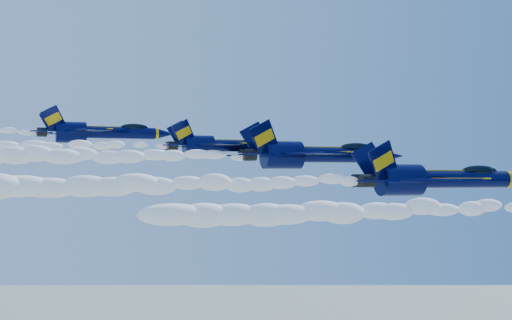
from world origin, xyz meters
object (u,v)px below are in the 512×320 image
object	(u,v)px
jet_second	(435,179)
jet_third	(315,154)
jet_fifth	(99,132)
jet_fourth	(225,145)

from	to	relation	value
jet_second	jet_third	world-z (taller)	jet_third
jet_third	jet_fifth	world-z (taller)	jet_fifth
jet_fourth	jet_second	bearing A→B (deg)	-43.02
jet_third	jet_fifth	distance (m)	25.14
jet_fourth	jet_fifth	distance (m)	15.19
jet_fifth	jet_third	bearing A→B (deg)	-29.49
jet_second	jet_fifth	xyz separation A→B (m)	(-29.42, 23.77, 5.35)
jet_fifth	jet_second	bearing A→B (deg)	-38.93
jet_fourth	jet_fifth	world-z (taller)	jet_fifth
jet_third	jet_fifth	size ratio (longest dim) A/B	1.24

